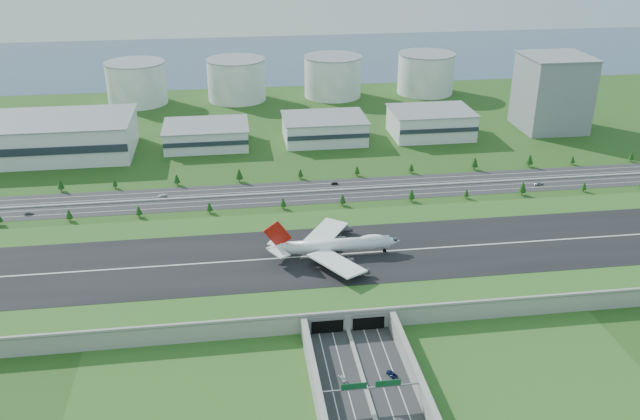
{
  "coord_description": "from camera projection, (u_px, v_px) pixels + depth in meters",
  "views": [
    {
      "loc": [
        -43.11,
        -277.24,
        160.47
      ],
      "look_at": [
        0.32,
        35.0,
        15.57
      ],
      "focal_mm": 38.0,
      "sensor_mm": 36.0,
      "label": 1
    }
  ],
  "objects": [
    {
      "name": "hangar_mid_a",
      "position": [
        206.0,
        135.0,
        482.27
      ],
      "size": [
        58.0,
        42.0,
        15.0
      ],
      "primitive_type": "cube",
      "color": "silver",
      "rests_on": "ground"
    },
    {
      "name": "north_expressway",
      "position": [
        306.0,
        192.0,
        407.39
      ],
      "size": [
        560.0,
        36.0,
        0.12
      ],
      "primitive_type": "cube",
      "color": "#28282B",
      "rests_on": "ground"
    },
    {
      "name": "boeing_747",
      "position": [
        334.0,
        245.0,
        316.03
      ],
      "size": [
        64.61,
        61.12,
        19.99
      ],
      "rotation": [
        0.0,
        0.0,
        0.0
      ],
      "color": "white",
      "rests_on": "airfield_deck"
    },
    {
      "name": "bay_water",
      "position": [
        265.0,
        58.0,
        753.89
      ],
      "size": [
        1200.0,
        260.0,
        0.06
      ],
      "primitive_type": "cube",
      "color": "#344965",
      "rests_on": "ground"
    },
    {
      "name": "fuel_tank_a",
      "position": [
        137.0,
        83.0,
        578.58
      ],
      "size": [
        50.0,
        50.0,
        35.0
      ],
      "primitive_type": "cylinder",
      "color": "silver",
      "rests_on": "ground"
    },
    {
      "name": "car_6",
      "position": [
        539.0,
        183.0,
        417.94
      ],
      "size": [
        5.87,
        3.43,
        1.53
      ],
      "primitive_type": "imported",
      "rotation": [
        0.0,
        0.0,
        1.74
      ],
      "color": "silver",
      "rests_on": "ground"
    },
    {
      "name": "fuel_tank_c",
      "position": [
        333.0,
        77.0,
        599.86
      ],
      "size": [
        50.0,
        50.0,
        35.0
      ],
      "primitive_type": "cylinder",
      "color": "silver",
      "rests_on": "ground"
    },
    {
      "name": "tree_row",
      "position": [
        325.0,
        184.0,
        407.9
      ],
      "size": [
        500.2,
        48.66,
        8.47
      ],
      "color": "#3D2819",
      "rests_on": "ground"
    },
    {
      "name": "hangar_west",
      "position": [
        43.0,
        138.0,
        461.91
      ],
      "size": [
        120.0,
        60.0,
        25.0
      ],
      "primitive_type": "cube",
      "color": "silver",
      "rests_on": "ground"
    },
    {
      "name": "hangar_mid_c",
      "position": [
        431.0,
        123.0,
        502.09
      ],
      "size": [
        58.0,
        42.0,
        19.0
      ],
      "primitive_type": "cube",
      "color": "silver",
      "rests_on": "ground"
    },
    {
      "name": "car_4",
      "position": [
        29.0,
        213.0,
        377.84
      ],
      "size": [
        4.93,
        2.48,
        1.61
      ],
      "primitive_type": "imported",
      "rotation": [
        0.0,
        0.0,
        1.7
      ],
      "color": "slate",
      "rests_on": "ground"
    },
    {
      "name": "ground",
      "position": [
        329.0,
        270.0,
        321.92
      ],
      "size": [
        1200.0,
        1200.0,
        0.0
      ],
      "primitive_type": "plane",
      "color": "#1E4515",
      "rests_on": "ground"
    },
    {
      "name": "underpass_road",
      "position": [
        373.0,
        405.0,
        231.01
      ],
      "size": [
        38.8,
        120.4,
        8.0
      ],
      "color": "#28282B",
      "rests_on": "ground"
    },
    {
      "name": "hangar_mid_b",
      "position": [
        324.0,
        129.0,
        492.49
      ],
      "size": [
        58.0,
        42.0,
        17.0
      ],
      "primitive_type": "cube",
      "color": "silver",
      "rests_on": "ground"
    },
    {
      "name": "fuel_tank_d",
      "position": [
        426.0,
        74.0,
        610.5
      ],
      "size": [
        50.0,
        50.0,
        35.0
      ],
      "primitive_type": "cylinder",
      "color": "silver",
      "rests_on": "ground"
    },
    {
      "name": "sign_gantry_near",
      "position": [
        371.0,
        388.0,
        233.48
      ],
      "size": [
        38.7,
        0.7,
        9.8
      ],
      "color": "gray",
      "rests_on": "ground"
    },
    {
      "name": "car_0",
      "position": [
        343.0,
        378.0,
        247.76
      ],
      "size": [
        3.09,
        4.66,
        1.47
      ],
      "primitive_type": "imported",
      "rotation": [
        0.0,
        0.0,
        0.34
      ],
      "color": "silver",
      "rests_on": "ground"
    },
    {
      "name": "car_7",
      "position": [
        162.0,
        195.0,
        401.31
      ],
      "size": [
        5.06,
        2.58,
        1.41
      ],
      "primitive_type": "imported",
      "rotation": [
        0.0,
        0.0,
        -1.7
      ],
      "color": "white",
      "rests_on": "ground"
    },
    {
      "name": "airfield_deck",
      "position": [
        330.0,
        263.0,
        320.12
      ],
      "size": [
        520.0,
        100.0,
        9.2
      ],
      "color": "gray",
      "rests_on": "ground"
    },
    {
      "name": "fuel_tank_b",
      "position": [
        236.0,
        80.0,
        589.22
      ],
      "size": [
        50.0,
        50.0,
        35.0
      ],
      "primitive_type": "cylinder",
      "color": "silver",
      "rests_on": "ground"
    },
    {
      "name": "office_tower",
      "position": [
        552.0,
        93.0,
        510.96
      ],
      "size": [
        46.0,
        46.0,
        55.0
      ],
      "primitive_type": "cube",
      "color": "gray",
      "rests_on": "ground"
    },
    {
      "name": "car_5",
      "position": [
        334.0,
        183.0,
        418.17
      ],
      "size": [
        4.22,
        1.9,
        1.34
      ],
      "primitive_type": "imported",
      "rotation": [
        0.0,
        0.0,
        -1.69
      ],
      "color": "black",
      "rests_on": "ground"
    },
    {
      "name": "car_2",
      "position": [
        392.0,
        374.0,
        250.26
      ],
      "size": [
        4.14,
        5.58,
        1.41
      ],
      "primitive_type": "imported",
      "rotation": [
        0.0,
        0.0,
        3.54
      ],
      "color": "#0B163B",
      "rests_on": "ground"
    }
  ]
}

